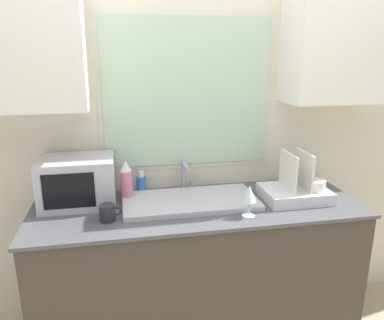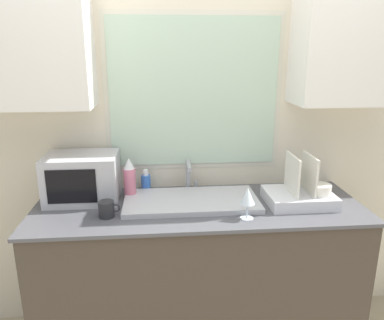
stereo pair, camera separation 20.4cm
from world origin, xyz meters
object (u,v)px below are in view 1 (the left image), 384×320
spray_bottle (126,181)px  soap_bottle (141,184)px  microwave (78,181)px  faucet (185,173)px  mug_near_sink (108,213)px  dish_rack (296,190)px  wine_glass (249,194)px

spray_bottle → soap_bottle: (0.09, 0.10, -0.06)m
microwave → spray_bottle: size_ratio=1.66×
soap_bottle → faucet: bearing=-4.6°
spray_bottle → mug_near_sink: spray_bottle is taller
microwave → dish_rack: (1.26, -0.18, -0.08)m
microwave → spray_bottle: 0.27m
soap_bottle → mug_near_sink: soap_bottle is taller
faucet → dish_rack: dish_rack is taller
faucet → mug_near_sink: size_ratio=1.72×
soap_bottle → dish_rack: bearing=-17.2°
microwave → mug_near_sink: (0.17, -0.26, -0.09)m
dish_rack → spray_bottle: bearing=169.8°
faucet → wine_glass: bearing=-57.4°
dish_rack → spray_bottle: (-0.99, 0.18, 0.06)m
spray_bottle → mug_near_sink: size_ratio=2.14×
mug_near_sink → soap_bottle: bearing=61.3°
faucet → spray_bottle: (-0.36, -0.08, -0.00)m
microwave → spray_bottle: microwave is taller
spray_bottle → wine_glass: bearing=-28.6°
faucet → mug_near_sink: faucet is taller
wine_glass → mug_near_sink: bearing=173.4°
microwave → wine_glass: (0.91, -0.34, -0.02)m
microwave → dish_rack: dish_rack is taller
faucet → wine_glass: (0.27, -0.42, 0.00)m
dish_rack → mug_near_sink: dish_rack is taller
dish_rack → spray_bottle: dish_rack is taller
dish_rack → soap_bottle: 0.94m
faucet → soap_bottle: 0.28m
microwave → wine_glass: microwave is taller
microwave → wine_glass: 0.97m
wine_glass → faucet: bearing=122.6°
faucet → wine_glass: 0.50m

